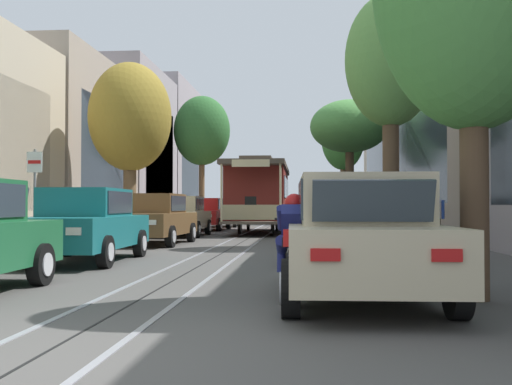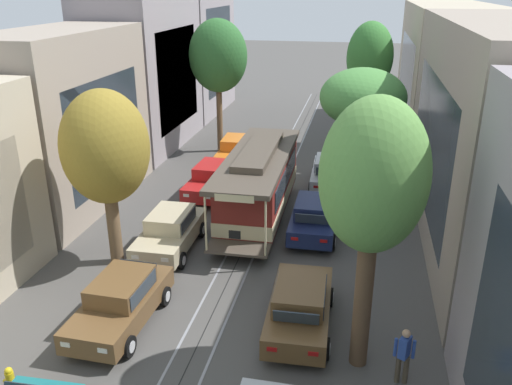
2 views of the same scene
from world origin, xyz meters
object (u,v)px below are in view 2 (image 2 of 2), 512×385
Objects in this scene: parked_car_brown_mid_right at (300,306)px; pedestrian_on_left_pavement at (404,353)px; parked_car_navy_fourth_right at (314,216)px; fire_hydrant at (11,381)px; street_tree_kerb_left_mid at (218,57)px; cable_car_trolley at (259,182)px; parked_car_brown_mid_left at (121,302)px; street_tree_kerb_right_fourth at (370,58)px; parked_car_beige_fourth_left at (170,231)px; parked_car_red_fifth_left at (212,179)px; street_tree_kerb_right_second at (373,181)px; parked_car_white_fifth_right at (330,172)px; street_tree_kerb_left_second at (105,149)px; street_tree_kerb_right_mid at (363,98)px.

parked_car_brown_mid_right is 3.49m from pedestrian_on_left_pavement.
parked_car_navy_fourth_right is 5.21× the size of fire_hydrant.
street_tree_kerb_left_mid is 11.19m from cable_car_trolley.
cable_car_trolley reaches higher than parked_car_brown_mid_left.
pedestrian_on_left_pavement is (10.13, -19.25, -4.89)m from street_tree_kerb_left_mid.
street_tree_kerb_right_fourth reaches higher than parked_car_navy_fourth_right.
parked_car_beige_fourth_left is 0.99× the size of parked_car_red_fifth_left.
street_tree_kerb_right_second is at bearing -64.27° from street_tree_kerb_left_mid.
parked_car_beige_fourth_left is 0.99× the size of parked_car_white_fifth_right.
parked_car_beige_fourth_left is 0.66× the size of street_tree_kerb_left_second.
parked_car_brown_mid_left is 14.37m from parked_car_white_fifth_right.
parked_car_white_fifth_right is 0.66× the size of street_tree_kerb_left_second.
street_tree_kerb_right_mid is (1.67, 3.84, 4.29)m from parked_car_navy_fourth_right.
cable_car_trolley is at bearing 73.57° from parked_car_brown_mid_left.
fire_hydrant is at bearing -119.51° from street_tree_kerb_right_mid.
parked_car_brown_mid_right is (5.44, 0.87, 0.00)m from parked_car_brown_mid_left.
parked_car_brown_mid_right is at bearing -60.96° from parked_car_red_fifth_left.
street_tree_kerb_left_mid is 4.82× the size of pedestrian_on_left_pavement.
parked_car_white_fifth_right is 10.13m from street_tree_kerb_left_mid.
street_tree_kerb_right_mid is (-0.37, 11.76, -0.35)m from street_tree_kerb_right_second.
parked_car_navy_fourth_right is (5.41, -3.47, 0.00)m from parked_car_red_fifth_left.
parked_car_white_fifth_right is at bearing 67.55° from parked_car_brown_mid_left.
fire_hydrant is (-4.11, -12.27, -1.24)m from cable_car_trolley.
parked_car_white_fifth_right is at bearing 67.29° from fire_hydrant.
parked_car_beige_fourth_left is at bearing 143.70° from parked_car_brown_mid_right.
parked_car_beige_fourth_left is at bearing -90.26° from parked_car_red_fifth_left.
street_tree_kerb_right_second is at bearing -89.68° from street_tree_kerb_right_fourth.
street_tree_kerb_left_mid is 9.58× the size of fire_hydrant.
parked_car_brown_mid_right is at bearing 145.62° from street_tree_kerb_right_second.
fire_hydrant is (-1.28, -8.45, -0.38)m from parked_car_beige_fourth_left.
street_tree_kerb_left_mid is 11.06m from street_tree_kerb_right_mid.
street_tree_kerb_left_second is 14.70m from street_tree_kerb_left_mid.
street_tree_kerb_right_fourth reaches higher than parked_car_white_fifth_right.
street_tree_kerb_left_second reaches higher than fire_hydrant.
parked_car_red_fifth_left is at bearing 147.31° from parked_car_navy_fourth_right.
street_tree_kerb_right_mid is 0.82× the size of street_tree_kerb_right_fourth.
parked_car_white_fifth_right is 14.55m from pedestrian_on_left_pavement.
cable_car_trolley is at bearing 71.47° from fire_hydrant.
street_tree_kerb_right_mid reaches higher than cable_car_trolley.
street_tree_kerb_left_second is at bearing 117.45° from parked_car_brown_mid_left.
street_tree_kerb_left_mid is at bearing -162.53° from street_tree_kerb_right_fourth.
parked_car_white_fifth_right is 5.24× the size of fire_hydrant.
street_tree_kerb_right_mid is (7.11, 6.36, 4.29)m from parked_car_beige_fourth_left.
parked_car_beige_fourth_left is at bearing -126.62° from cable_car_trolley.
parked_car_white_fifth_right is at bearing 101.54° from pedestrian_on_left_pavement.
parked_car_white_fifth_right is at bearing -101.95° from street_tree_kerb_right_fourth.
cable_car_trolley is (-4.53, -12.23, -3.97)m from street_tree_kerb_right_fourth.
pedestrian_on_left_pavement is (1.52, -12.36, -4.14)m from street_tree_kerb_right_mid.
parked_car_brown_mid_right is 1.00× the size of parked_car_white_fifth_right.
parked_car_brown_mid_left is at bearing 173.41° from pedestrian_on_left_pavement.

